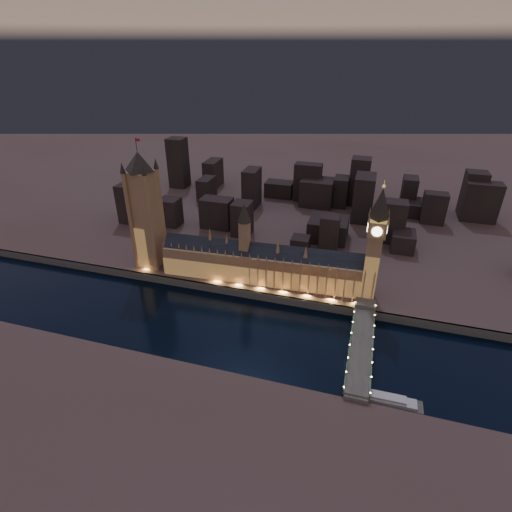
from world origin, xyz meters
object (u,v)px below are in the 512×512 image
(palace_of_westminster, at_px, (264,264))
(victoria_tower, at_px, (145,206))
(river_boat, at_px, (386,399))
(elizabeth_tower, at_px, (376,236))
(westminster_bridge, at_px, (361,344))

(palace_of_westminster, xyz_separation_m, victoria_tower, (-120.94, 0.18, 45.69))
(river_boat, bearing_deg, elizabeth_tower, 99.92)
(palace_of_westminster, height_order, westminster_bridge, palace_of_westminster)
(palace_of_westminster, relative_size, westminster_bridge, 1.79)
(palace_of_westminster, height_order, river_boat, palace_of_westminster)
(palace_of_westminster, distance_m, elizabeth_tower, 106.06)
(victoria_tower, xyz_separation_m, river_boat, (237.42, -111.11, -70.50))
(palace_of_westminster, height_order, victoria_tower, victoria_tower)
(palace_of_westminster, relative_size, river_boat, 4.26)
(elizabeth_tower, bearing_deg, river_boat, -80.08)
(palace_of_westminster, bearing_deg, river_boat, -43.60)
(westminster_bridge, distance_m, river_boat, 50.10)
(elizabeth_tower, bearing_deg, palace_of_westminster, -179.90)
(palace_of_westminster, relative_size, victoria_tower, 1.57)
(victoria_tower, bearing_deg, westminster_bridge, -16.74)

